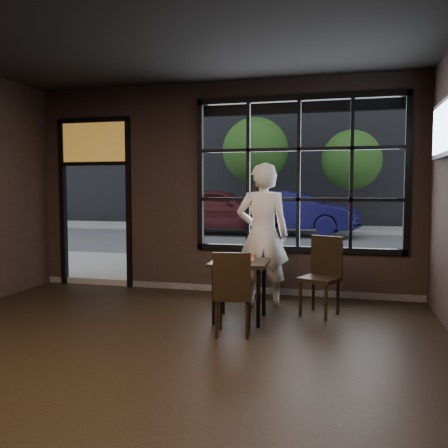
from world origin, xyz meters
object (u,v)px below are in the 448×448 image
(chair_near, at_px, (233,292))
(man, at_px, (263,235))
(navy_car, at_px, (294,212))
(cafe_table, at_px, (240,290))

(chair_near, distance_m, man, 1.45)
(man, xyz_separation_m, navy_car, (-0.56, 9.92, -0.16))
(cafe_table, height_order, navy_car, navy_car)
(chair_near, bearing_deg, navy_car, -95.52)
(navy_car, bearing_deg, man, -166.04)
(cafe_table, bearing_deg, man, 77.14)
(cafe_table, relative_size, chair_near, 0.79)
(cafe_table, relative_size, navy_car, 0.17)
(cafe_table, xyz_separation_m, man, (0.15, 0.79, 0.60))
(cafe_table, xyz_separation_m, chair_near, (0.05, -0.56, 0.10))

